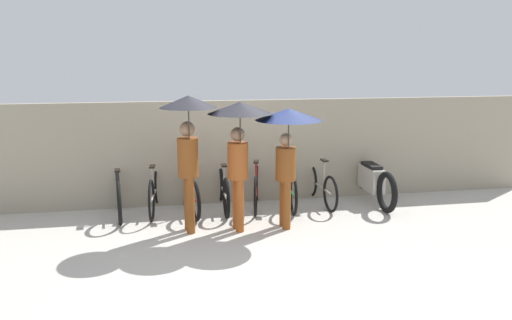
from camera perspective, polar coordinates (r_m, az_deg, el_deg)
ground_plane at (r=7.38m, az=-2.06°, el=-9.72°), size 30.00×30.00×0.00m
back_wall at (r=9.25m, az=-4.15°, el=0.88°), size 12.61×0.12×1.91m
parked_bicycle_0 at (r=8.90m, az=-15.43°, el=-3.83°), size 0.44×1.71×1.03m
parked_bicycle_1 at (r=8.96m, az=-11.52°, el=-3.49°), size 0.44×1.74×1.07m
parked_bicycle_2 at (r=8.86m, az=-7.63°, el=-3.66°), size 0.44×1.71×1.11m
parked_bicycle_3 at (r=8.97m, az=-3.79°, el=-3.33°), size 0.44×1.75×1.07m
parked_bicycle_4 at (r=9.03m, az=0.05°, el=-3.16°), size 0.52×1.63×1.04m
parked_bicycle_5 at (r=9.15m, az=3.78°, el=-3.02°), size 0.44×1.74×1.06m
parked_bicycle_6 at (r=9.35m, az=7.32°, el=-2.89°), size 0.44×1.71×0.99m
pedestrian_leading at (r=7.53m, az=-7.75°, el=3.28°), size 0.86×0.86×2.14m
pedestrian_center at (r=7.53m, az=-1.93°, el=3.29°), size 0.97×0.97×2.04m
pedestrian_trailing at (r=7.67m, az=3.64°, el=3.00°), size 1.02×1.02×1.93m
motorcycle at (r=9.64m, az=13.01°, el=-2.26°), size 0.58×2.12×0.93m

